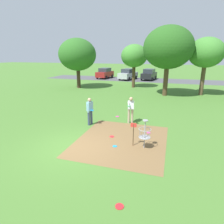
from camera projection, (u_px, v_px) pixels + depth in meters
The scene contains 20 objects.
ground_plane at pixel (74, 147), 9.12m from camera, with size 160.00×160.00×0.00m, color #47752D.
dirt_tee_pad at pixel (122, 140), 9.88m from camera, with size 4.44×5.10×0.01m, color brown.
disc_golf_basket at pixel (143, 133), 8.90m from camera, with size 0.98×0.58×1.39m.
player_foreground_watching at pixel (131, 108), 12.08m from camera, with size 0.46×1.17×1.71m.
player_throwing at pixel (90, 110), 11.79m from camera, with size 0.45×0.50×1.71m.
frisbee_near_basket at pixel (146, 121), 12.72m from camera, with size 0.24×0.24×0.02m, color white.
frisbee_by_tee at pixel (134, 126), 11.81m from camera, with size 0.25×0.25×0.02m, color orange.
frisbee_mid_grass at pixel (149, 133), 10.80m from camera, with size 0.23×0.23×0.02m, color #E53D99.
frisbee_far_left at pixel (119, 206), 5.58m from camera, with size 0.26×0.26×0.02m, color red.
frisbee_far_right at pixel (115, 146), 9.22m from camera, with size 0.21×0.21×0.02m, color #1E93DB.
frisbee_scattered_a at pixel (112, 137), 10.30m from camera, with size 0.25×0.25×0.02m, color red.
frisbee_scattered_b at pixel (117, 117), 13.61m from camera, with size 0.24×0.24×0.02m, color #E53D99.
tree_near_left at pixel (168, 48), 19.24m from camera, with size 4.99×4.99×7.00m.
tree_near_right at pixel (77, 55), 24.12m from camera, with size 4.68×4.68×6.17m.
tree_mid_left at pixel (134, 56), 24.46m from camera, with size 3.36×3.36×5.46m.
tree_mid_center at pixel (206, 53), 19.62m from camera, with size 3.57×3.57×5.92m.
parking_lot_strip at pixel (147, 80), 32.89m from camera, with size 36.00×6.00×0.01m, color #4C4C51.
parked_car_leftmost at pixel (105, 73), 34.99m from camera, with size 2.31×4.37×1.84m.
parked_car_center_left at pixel (128, 74), 33.05m from camera, with size 2.81×4.52×1.84m.
parked_car_center_right at pixel (149, 74), 32.82m from camera, with size 2.39×4.40×1.84m.
Camera 1 is at (4.19, -7.33, 4.25)m, focal length 30.85 mm.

